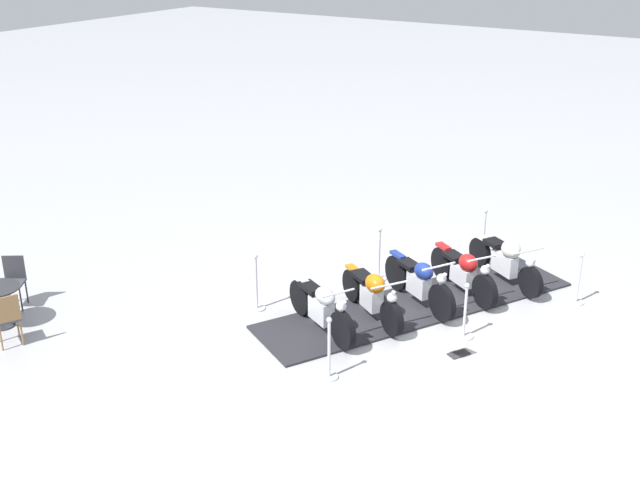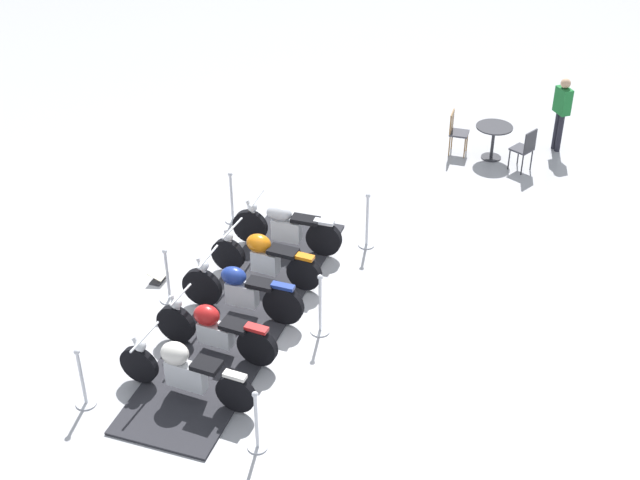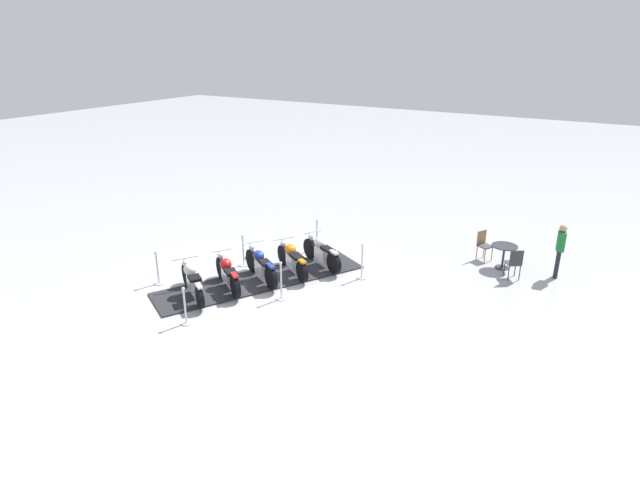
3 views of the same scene
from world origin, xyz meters
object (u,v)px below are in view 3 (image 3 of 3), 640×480
at_px(stanchion_left_mid, 281,287).
at_px(stanchion_left_rear, 185,311).
at_px(motorcycle_cream, 192,279).
at_px(cafe_chair_across_table, 514,262).
at_px(stanchion_left_front, 362,266).
at_px(cafe_chair_near_table, 484,243).
at_px(stanchion_right_mid, 243,256).
at_px(cafe_table, 504,251).
at_px(bystander_person, 560,246).
at_px(stanchion_right_rear, 158,273).
at_px(motorcycle_copper, 292,258).
at_px(info_placard, 251,255).
at_px(stanchion_right_front, 317,239).
at_px(motorcycle_chrome, 321,252).
at_px(motorcycle_maroon, 227,273).
at_px(motorcycle_navy, 260,265).

relative_size(stanchion_left_mid, stanchion_left_rear, 1.09).
distance_m(motorcycle_cream, cafe_chair_across_table, 9.52).
bearing_deg(cafe_chair_across_table, stanchion_left_front, 86.21).
bearing_deg(cafe_chair_across_table, cafe_chair_near_table, 14.69).
bearing_deg(stanchion_right_mid, cafe_table, 29.39).
height_order(cafe_chair_across_table, bystander_person, bystander_person).
distance_m(stanchion_right_rear, cafe_table, 10.68).
height_order(motorcycle_copper, stanchion_right_mid, stanchion_right_mid).
height_order(stanchion_left_front, info_placard, stanchion_left_front).
height_order(stanchion_left_rear, bystander_person, bystander_person).
relative_size(motorcycle_copper, info_placard, 4.38).
bearing_deg(stanchion_right_front, bystander_person, 13.57).
height_order(stanchion_right_front, bystander_person, bystander_person).
bearing_deg(motorcycle_chrome, motorcycle_maroon, 88.59).
distance_m(stanchion_left_mid, stanchion_left_front, 2.72).
height_order(stanchion_right_rear, info_placard, stanchion_right_rear).
bearing_deg(stanchion_left_rear, stanchion_right_rear, 151.28).
bearing_deg(motorcycle_maroon, stanchion_right_front, -66.03).
bearing_deg(cafe_chair_near_table, stanchion_right_rear, -112.10).
bearing_deg(motorcycle_cream, bystander_person, -109.61).
xyz_separation_m(motorcycle_copper, stanchion_right_mid, (-1.68, -0.28, -0.18)).
relative_size(stanchion_left_rear, cafe_table, 1.29).
bearing_deg(motorcycle_cream, stanchion_right_mid, -53.84).
height_order(motorcycle_maroon, info_placard, motorcycle_maroon).
bearing_deg(bystander_person, cafe_table, -4.69).
xyz_separation_m(motorcycle_navy, motorcycle_cream, (-1.02, -1.84, 0.01)).
relative_size(stanchion_left_front, stanchion_left_rear, 1.08).
relative_size(stanchion_left_rear, stanchion_right_front, 0.96).
xyz_separation_m(motorcycle_chrome, motorcycle_copper, (-0.51, -0.92, -0.00)).
bearing_deg(cafe_chair_across_table, info_placard, 75.44).
xyz_separation_m(motorcycle_copper, bystander_person, (7.08, 3.91, 0.53)).
distance_m(stanchion_left_mid, cafe_chair_near_table, 7.04).
xyz_separation_m(stanchion_right_rear, info_placard, (1.13, 3.00, -0.27)).
bearing_deg(stanchion_left_rear, stanchion_right_mid, 106.41).
bearing_deg(motorcycle_cream, stanchion_left_mid, -119.97).
height_order(motorcycle_copper, stanchion_left_rear, stanchion_left_rear).
xyz_separation_m(motorcycle_cream, stanchion_left_mid, (2.25, 1.16, -0.15)).
relative_size(info_placard, cafe_chair_near_table, 0.43).
height_order(motorcycle_navy, cafe_chair_across_table, motorcycle_navy).
bearing_deg(info_placard, stanchion_left_front, -54.52).
relative_size(stanchion_right_mid, cafe_chair_across_table, 1.07).
bearing_deg(stanchion_left_front, info_placard, -173.24).
bearing_deg(motorcycle_copper, stanchion_right_mid, 42.17).
height_order(stanchion_left_front, stanchion_right_front, stanchion_left_front).
height_order(stanchion_left_mid, cafe_chair_across_table, stanchion_left_mid).
height_order(motorcycle_copper, stanchion_left_mid, stanchion_left_mid).
bearing_deg(info_placard, cafe_chair_across_table, -41.88).
bearing_deg(stanchion_right_mid, stanchion_right_rear, -118.72).
xyz_separation_m(motorcycle_navy, bystander_person, (7.59, 4.83, 0.51)).
distance_m(motorcycle_navy, bystander_person, 9.01).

